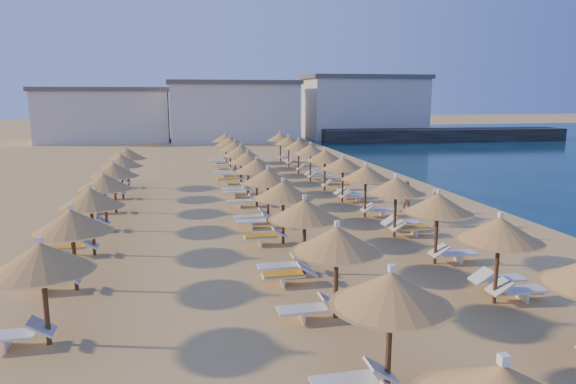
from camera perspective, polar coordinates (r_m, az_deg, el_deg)
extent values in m
plane|color=tan|center=(20.55, 4.72, -5.54)|extent=(220.00, 220.00, 0.00)
cube|color=black|center=(66.28, 16.97, 6.08)|extent=(30.20, 6.02, 1.50)
cube|color=silver|center=(66.68, -19.62, 7.89)|extent=(15.00, 8.00, 6.00)
cube|color=#59514C|center=(66.62, -19.81, 10.68)|extent=(15.60, 8.48, 0.50)
cube|color=silver|center=(63.71, -6.09, 8.71)|extent=(15.00, 8.00, 6.80)
cube|color=#59514C|center=(63.68, -6.16, 11.99)|extent=(15.60, 8.48, 0.50)
cube|color=silver|center=(69.08, 8.44, 9.15)|extent=(15.00, 8.00, 7.60)
cube|color=#59514C|center=(69.08, 8.54, 12.51)|extent=(15.60, 8.48, 0.50)
cylinder|color=brown|center=(15.55, 22.16, -7.82)|extent=(0.12, 0.12, 2.07)
cone|color=#A4622F|center=(15.24, 22.46, -3.82)|extent=(2.21, 2.21, 0.67)
cone|color=#A4622F|center=(15.31, 22.39, -4.82)|extent=(2.39, 2.39, 0.12)
cube|color=white|center=(15.15, 22.57, -2.34)|extent=(0.12, 0.12, 0.14)
cylinder|color=brown|center=(18.37, 16.14, -4.60)|extent=(0.12, 0.12, 2.07)
cone|color=#A4622F|center=(18.11, 16.33, -1.18)|extent=(2.21, 2.21, 0.67)
cone|color=#A4622F|center=(18.17, 16.29, -2.03)|extent=(2.39, 2.39, 0.12)
cube|color=white|center=(18.04, 16.40, 0.07)|extent=(0.12, 0.12, 0.14)
cylinder|color=brown|center=(21.38, 11.81, -2.22)|extent=(0.12, 0.12, 2.07)
cone|color=#A4622F|center=(21.16, 11.93, 0.73)|extent=(2.21, 2.21, 0.67)
cone|color=#A4622F|center=(21.21, 11.90, 0.00)|extent=(2.39, 2.39, 0.12)
cube|color=white|center=(21.10, 11.97, 1.81)|extent=(0.12, 0.12, 0.14)
cylinder|color=brown|center=(24.51, 8.57, -0.44)|extent=(0.12, 0.12, 2.07)
cone|color=#A4622F|center=(24.32, 8.65, 2.15)|extent=(2.21, 2.21, 0.67)
cone|color=#A4622F|center=(24.36, 8.63, 1.51)|extent=(2.39, 2.39, 0.12)
cube|color=white|center=(24.26, 8.67, 3.09)|extent=(0.12, 0.12, 0.14)
cylinder|color=brown|center=(27.72, 6.08, 0.94)|extent=(0.12, 0.12, 2.07)
cone|color=#A4622F|center=(27.55, 6.12, 3.23)|extent=(2.21, 2.21, 0.67)
cone|color=#A4622F|center=(27.59, 6.11, 2.67)|extent=(2.39, 2.39, 0.12)
cube|color=white|center=(27.50, 6.14, 4.07)|extent=(0.12, 0.12, 0.14)
cylinder|color=brown|center=(30.99, 4.10, 2.03)|extent=(0.12, 0.12, 2.07)
cone|color=#A4622F|center=(30.83, 4.13, 4.09)|extent=(2.21, 2.21, 0.67)
cone|color=#A4622F|center=(30.87, 4.12, 3.58)|extent=(2.39, 2.39, 0.12)
cube|color=white|center=(30.79, 4.14, 4.83)|extent=(0.12, 0.12, 0.14)
cylinder|color=brown|center=(34.29, 2.50, 2.91)|extent=(0.12, 0.12, 2.07)
cone|color=#A4622F|center=(34.15, 2.52, 4.77)|extent=(2.21, 2.21, 0.67)
cone|color=#A4622F|center=(34.18, 2.52, 4.31)|extent=(2.39, 2.39, 0.12)
cube|color=white|center=(34.11, 2.53, 5.44)|extent=(0.12, 0.12, 0.14)
cylinder|color=brown|center=(37.62, 1.19, 3.63)|extent=(0.12, 0.12, 2.07)
cone|color=#A4622F|center=(37.49, 1.19, 5.33)|extent=(2.21, 2.21, 0.67)
cone|color=#A4622F|center=(37.52, 1.19, 4.91)|extent=(2.39, 2.39, 0.12)
cube|color=white|center=(37.46, 1.20, 5.94)|extent=(0.12, 0.12, 0.14)
cylinder|color=brown|center=(40.97, 0.08, 4.24)|extent=(0.12, 0.12, 2.07)
cone|color=#A4622F|center=(40.86, 0.08, 5.79)|extent=(2.21, 2.21, 0.67)
cone|color=#A4622F|center=(40.88, 0.08, 5.41)|extent=(2.39, 2.39, 0.12)
cube|color=white|center=(40.82, 0.08, 6.36)|extent=(0.12, 0.12, 0.14)
cylinder|color=brown|center=(44.34, -0.86, 4.75)|extent=(0.12, 0.12, 2.07)
cone|color=#A4622F|center=(44.23, -0.86, 6.19)|extent=(2.21, 2.21, 0.67)
cone|color=#A4622F|center=(44.26, -0.86, 5.83)|extent=(2.39, 2.39, 0.12)
cube|color=white|center=(44.20, -0.86, 6.71)|extent=(0.12, 0.12, 0.14)
cube|color=white|center=(7.23, 22.83, -16.79)|extent=(0.12, 0.12, 0.14)
cylinder|color=brown|center=(10.60, 11.14, -16.11)|extent=(0.12, 0.12, 2.07)
cone|color=#A4622F|center=(10.15, 11.37, -10.47)|extent=(2.21, 2.21, 0.67)
cone|color=#A4622F|center=(10.25, 11.31, -11.90)|extent=(2.39, 2.39, 0.12)
cube|color=white|center=(10.01, 11.46, -8.31)|extent=(0.12, 0.12, 0.14)
cylinder|color=brown|center=(13.57, 5.35, -9.75)|extent=(0.12, 0.12, 2.07)
cone|color=#A4622F|center=(13.22, 5.44, -5.21)|extent=(2.21, 2.21, 0.67)
cone|color=#A4622F|center=(13.30, 5.42, -6.35)|extent=(2.39, 2.39, 0.12)
cube|color=white|center=(13.11, 5.47, -3.52)|extent=(0.12, 0.12, 0.14)
cylinder|color=brown|center=(16.73, 1.82, -5.68)|extent=(0.12, 0.12, 2.07)
cone|color=#A4622F|center=(16.45, 1.84, -1.95)|extent=(2.21, 2.21, 0.67)
cone|color=#A4622F|center=(16.51, 1.84, -2.87)|extent=(2.39, 2.39, 0.12)
cube|color=white|center=(16.36, 1.85, -0.56)|extent=(0.12, 0.12, 0.14)
cylinder|color=brown|center=(19.99, -0.55, -2.91)|extent=(0.12, 0.12, 2.07)
cone|color=#A4622F|center=(19.75, -0.55, 0.24)|extent=(2.21, 2.21, 0.67)
cone|color=#A4622F|center=(19.81, -0.55, -0.53)|extent=(2.39, 2.39, 0.12)
cube|color=white|center=(19.68, -0.55, 1.40)|extent=(0.12, 0.12, 0.14)
cylinder|color=brown|center=(23.31, -2.24, -0.91)|extent=(0.12, 0.12, 2.07)
cone|color=#A4622F|center=(23.11, -2.26, 1.80)|extent=(2.21, 2.21, 0.67)
cone|color=#A4622F|center=(23.15, -2.25, 1.13)|extent=(2.39, 2.39, 0.12)
cube|color=white|center=(23.04, -2.26, 2.80)|extent=(0.12, 0.12, 0.14)
cylinder|color=brown|center=(26.66, -3.50, 0.58)|extent=(0.12, 0.12, 2.07)
cone|color=#A4622F|center=(26.49, -3.53, 2.96)|extent=(2.21, 2.21, 0.67)
cone|color=#A4622F|center=(26.52, -3.52, 2.38)|extent=(2.39, 2.39, 0.12)
cube|color=white|center=(26.43, -3.54, 3.83)|extent=(0.12, 0.12, 0.14)
cylinder|color=brown|center=(30.04, -4.48, 1.74)|extent=(0.12, 0.12, 2.07)
cone|color=#A4622F|center=(29.88, -4.52, 3.86)|extent=(2.21, 2.21, 0.67)
cone|color=#A4622F|center=(29.92, -4.51, 3.34)|extent=(2.39, 2.39, 0.12)
cube|color=white|center=(29.84, -4.53, 4.63)|extent=(0.12, 0.12, 0.14)
cylinder|color=brown|center=(33.44, -5.27, 2.67)|extent=(0.12, 0.12, 2.07)
cone|color=#A4622F|center=(33.30, -5.30, 4.57)|extent=(2.21, 2.21, 0.67)
cone|color=#A4622F|center=(33.33, -5.29, 4.11)|extent=(2.39, 2.39, 0.12)
cube|color=white|center=(33.25, -5.31, 5.27)|extent=(0.12, 0.12, 0.14)
cylinder|color=brown|center=(36.84, -5.91, 3.42)|extent=(0.12, 0.12, 2.07)
cone|color=#A4622F|center=(36.72, -5.94, 5.15)|extent=(2.21, 2.21, 0.67)
cone|color=#A4622F|center=(36.74, -5.93, 4.73)|extent=(2.39, 2.39, 0.12)
cube|color=white|center=(36.68, -5.96, 5.78)|extent=(0.12, 0.12, 0.14)
cylinder|color=brown|center=(40.26, -6.44, 4.05)|extent=(0.12, 0.12, 2.07)
cone|color=#A4622F|center=(40.14, -6.48, 5.63)|extent=(2.21, 2.21, 0.67)
cone|color=#A4622F|center=(40.17, -6.47, 5.24)|extent=(2.39, 2.39, 0.12)
cube|color=white|center=(40.11, -6.49, 6.21)|extent=(0.12, 0.12, 0.14)
cylinder|color=brown|center=(43.68, -6.89, 4.58)|extent=(0.12, 0.12, 2.07)
cone|color=#A4622F|center=(43.58, -6.92, 6.04)|extent=(2.21, 2.21, 0.67)
cone|color=#A4622F|center=(43.60, -6.92, 5.68)|extent=(2.39, 2.39, 0.12)
cube|color=white|center=(43.54, -6.94, 6.57)|extent=(0.12, 0.12, 0.14)
cylinder|color=brown|center=(13.40, -25.33, -11.09)|extent=(0.12, 0.12, 2.07)
cone|color=#A4622F|center=(13.04, -25.73, -6.51)|extent=(2.21, 2.21, 0.67)
cone|color=#A4622F|center=(13.12, -25.63, -7.65)|extent=(2.39, 2.39, 0.12)
cube|color=white|center=(12.93, -25.88, -4.80)|extent=(0.12, 0.12, 0.14)
cylinder|color=brown|center=(16.59, -22.65, -6.69)|extent=(0.12, 0.12, 2.07)
cone|color=#A4622F|center=(16.30, -22.93, -2.94)|extent=(2.21, 2.21, 0.67)
cone|color=#A4622F|center=(16.37, -22.86, -3.87)|extent=(2.39, 2.39, 0.12)
cube|color=white|center=(16.22, -23.04, -1.55)|extent=(0.12, 0.12, 0.14)
cylinder|color=brown|center=(19.87, -20.87, -3.72)|extent=(0.12, 0.12, 2.07)
cone|color=#A4622F|center=(19.63, -21.09, -0.56)|extent=(2.21, 2.21, 0.67)
cone|color=#A4622F|center=(19.69, -21.03, -1.34)|extent=(2.39, 2.39, 0.12)
cube|color=white|center=(19.56, -21.17, 0.60)|extent=(0.12, 0.12, 0.14)
cylinder|color=brown|center=(23.21, -19.60, -1.60)|extent=(0.12, 0.12, 2.07)
cone|color=#A4622F|center=(23.00, -19.78, 1.12)|extent=(2.21, 2.21, 0.67)
cone|color=#A4622F|center=(23.05, -19.74, 0.45)|extent=(2.39, 2.39, 0.12)
cube|color=white|center=(22.94, -19.84, 2.12)|extent=(0.12, 0.12, 0.14)
cylinder|color=brown|center=(26.57, -18.66, -0.01)|extent=(0.12, 0.12, 2.07)
cone|color=#A4622F|center=(26.40, -18.81, 2.37)|extent=(2.21, 2.21, 0.67)
cone|color=#A4622F|center=(26.44, -18.77, 1.78)|extent=(2.39, 2.39, 0.12)
cube|color=white|center=(26.34, -18.86, 3.24)|extent=(0.12, 0.12, 0.14)
cylinder|color=brown|center=(29.96, -17.93, 1.22)|extent=(0.12, 0.12, 2.07)
cone|color=#A4622F|center=(29.81, -18.05, 3.34)|extent=(2.21, 2.21, 0.67)
cone|color=#A4622F|center=(29.84, -18.02, 2.82)|extent=(2.39, 2.39, 0.12)
cube|color=white|center=(29.76, -18.10, 4.11)|extent=(0.12, 0.12, 0.14)
cylinder|color=brown|center=(33.37, -17.35, 2.20)|extent=(0.12, 0.12, 2.07)
cone|color=#A4622F|center=(33.22, -17.46, 4.10)|extent=(2.21, 2.21, 0.67)
cone|color=#A4622F|center=(33.26, -17.43, 3.64)|extent=(2.39, 2.39, 0.12)
cube|color=white|center=(33.18, -17.50, 4.80)|extent=(0.12, 0.12, 0.14)
cube|color=white|center=(10.66, 6.24, -20.19)|extent=(1.29, 0.57, 0.06)
cube|color=white|center=(10.82, 10.30, -18.93)|extent=(0.58, 0.57, 0.40)
cube|color=white|center=(16.29, 24.64, -9.83)|extent=(1.29, 0.57, 0.06)
cube|color=white|center=(16.34, 24.60, -10.36)|extent=(0.06, 0.51, 0.32)
cube|color=white|center=(15.81, 22.43, -9.73)|extent=(0.58, 0.57, 0.40)
cube|color=white|center=(16.97, 22.83, -8.86)|extent=(1.29, 0.57, 0.06)
cube|color=white|center=(17.02, 22.79, -9.37)|extent=(0.06, 0.51, 0.32)
cube|color=white|center=(16.51, 20.67, -8.73)|extent=(0.58, 0.57, 0.40)
cube|color=white|center=(13.62, 1.59, -12.88)|extent=(1.29, 0.57, 0.06)
cube|color=white|center=(13.68, 1.58, -13.50)|extent=(0.06, 0.51, 0.32)
cube|color=white|center=(13.75, 4.75, -12.04)|extent=(0.58, 0.57, 0.40)
cube|color=white|center=(19.00, 18.44, -6.46)|extent=(1.29, 0.57, 0.06)
cube|color=white|center=(19.05, 18.41, -6.92)|extent=(0.06, 0.51, 0.32)
cube|color=white|center=(18.60, 16.43, -6.27)|extent=(0.58, 0.57, 0.40)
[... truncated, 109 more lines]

